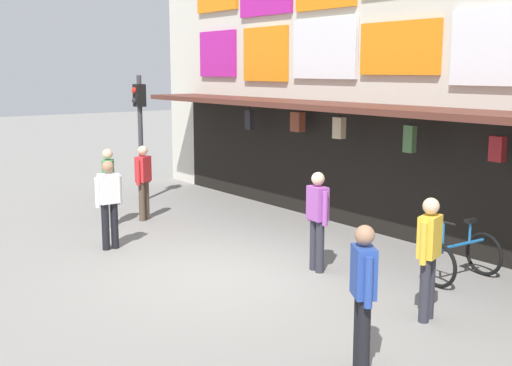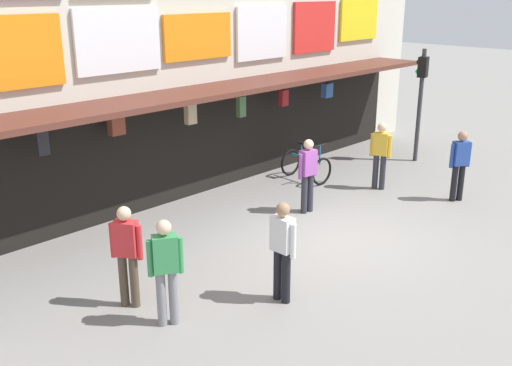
# 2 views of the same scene
# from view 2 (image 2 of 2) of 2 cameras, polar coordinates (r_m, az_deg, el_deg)

# --- Properties ---
(ground_plane) EXTENTS (80.00, 80.00, 0.00)m
(ground_plane) POSITION_cam_2_polar(r_m,az_deg,el_deg) (12.04, 7.31, -5.22)
(ground_plane) COLOR gray
(shopfront) EXTENTS (18.00, 2.60, 8.00)m
(shopfront) POSITION_cam_2_polar(r_m,az_deg,el_deg) (14.24, -7.34, 14.93)
(shopfront) COLOR beige
(shopfront) RESTS_ON ground
(traffic_light_far) EXTENTS (0.33, 0.35, 3.20)m
(traffic_light_far) POSITION_cam_2_polar(r_m,az_deg,el_deg) (17.31, 15.71, 8.93)
(traffic_light_far) COLOR #38383D
(traffic_light_far) RESTS_ON ground
(bicycle_parked) EXTENTS (0.79, 1.20, 1.05)m
(bicycle_parked) POSITION_cam_2_polar(r_m,az_deg,el_deg) (15.35, 4.87, 1.70)
(bicycle_parked) COLOR black
(bicycle_parked) RESTS_ON ground
(pedestrian_in_purple) EXTENTS (0.38, 0.46, 1.68)m
(pedestrian_in_purple) POSITION_cam_2_polar(r_m,az_deg,el_deg) (9.33, -12.43, -6.46)
(pedestrian_in_purple) COLOR brown
(pedestrian_in_purple) RESTS_ON ground
(pedestrian_in_black) EXTENTS (0.32, 0.51, 1.68)m
(pedestrian_in_black) POSITION_cam_2_polar(r_m,az_deg,el_deg) (14.79, 11.97, 2.94)
(pedestrian_in_black) COLOR #2D2D38
(pedestrian_in_black) RESTS_ON ground
(pedestrian_in_red) EXTENTS (0.22, 0.53, 1.68)m
(pedestrian_in_red) POSITION_cam_2_polar(r_m,az_deg,el_deg) (9.27, 2.57, -6.17)
(pedestrian_in_red) COLOR black
(pedestrian_in_red) RESTS_ON ground
(pedestrian_in_white) EXTENTS (0.53, 0.27, 1.68)m
(pedestrian_in_white) POSITION_cam_2_polar(r_m,az_deg,el_deg) (12.98, 5.05, 1.10)
(pedestrian_in_white) COLOR #2D2D38
(pedestrian_in_white) RESTS_ON ground
(pedestrian_in_green) EXTENTS (0.46, 0.38, 1.68)m
(pedestrian_in_green) POSITION_cam_2_polar(r_m,az_deg,el_deg) (14.45, 19.16, 1.93)
(pedestrian_in_green) COLOR black
(pedestrian_in_green) RESTS_ON ground
(pedestrian_in_blue) EXTENTS (0.47, 0.37, 1.68)m
(pedestrian_in_blue) POSITION_cam_2_polar(r_m,az_deg,el_deg) (8.72, -8.74, -8.04)
(pedestrian_in_blue) COLOR gray
(pedestrian_in_blue) RESTS_ON ground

